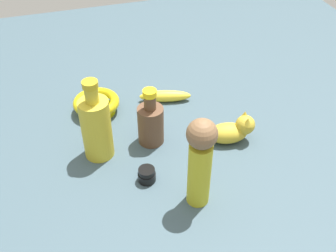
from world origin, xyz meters
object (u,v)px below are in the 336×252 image
object	(u,v)px
nail_polish_jar	(147,175)
cat_figurine	(233,130)
bowl	(96,104)
person_figure_adult	(200,160)
bottle_tall	(96,127)
bottle_short	(151,122)
banana	(165,96)

from	to	relation	value
nail_polish_jar	cat_figurine	bearing A→B (deg)	15.97
cat_figurine	bowl	world-z (taller)	cat_figurine
person_figure_adult	bottle_tall	bearing A→B (deg)	130.82
cat_figurine	nail_polish_jar	distance (m)	0.28
bowl	bottle_short	bearing A→B (deg)	-55.22
bottle_tall	banana	size ratio (longest dim) A/B	1.44
bottle_tall	bowl	bearing A→B (deg)	82.75
cat_figurine	bowl	size ratio (longest dim) A/B	1.06
person_figure_adult	banana	bearing A→B (deg)	84.22
nail_polish_jar	person_figure_adult	xyz separation A→B (m)	(0.10, -0.10, 0.12)
bottle_tall	person_figure_adult	bearing A→B (deg)	-49.18
cat_figurine	nail_polish_jar	xyz separation A→B (m)	(-0.27, -0.08, -0.02)
cat_figurine	bottle_short	world-z (taller)	bottle_short
bottle_tall	nail_polish_jar	world-z (taller)	bottle_tall
banana	cat_figurine	bearing A→B (deg)	132.81
cat_figurine	bowl	bearing A→B (deg)	144.37
person_figure_adult	bottle_short	bearing A→B (deg)	101.94
banana	bowl	size ratio (longest dim) A/B	1.16
cat_figurine	bowl	distance (m)	0.42
nail_polish_jar	bottle_short	size ratio (longest dim) A/B	0.27
nail_polish_jar	person_figure_adult	size ratio (longest dim) A/B	0.19
bottle_tall	bowl	xyz separation A→B (m)	(0.02, 0.19, -0.07)
person_figure_adult	cat_figurine	bearing A→B (deg)	46.23
banana	bottle_short	world-z (taller)	bottle_short
bowl	cat_figurine	bearing A→B (deg)	-35.63
person_figure_adult	bottle_short	distance (m)	0.26
bottle_tall	bottle_short	xyz separation A→B (m)	(0.15, 0.01, -0.03)
bowl	bottle_tall	bearing A→B (deg)	-97.25
banana	bowl	distance (m)	0.22
banana	nail_polish_jar	xyz separation A→B (m)	(-0.14, -0.31, 0.00)
person_figure_adult	bottle_short	world-z (taller)	person_figure_adult
bottle_tall	nail_polish_jar	xyz separation A→B (m)	(0.10, -0.13, -0.08)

